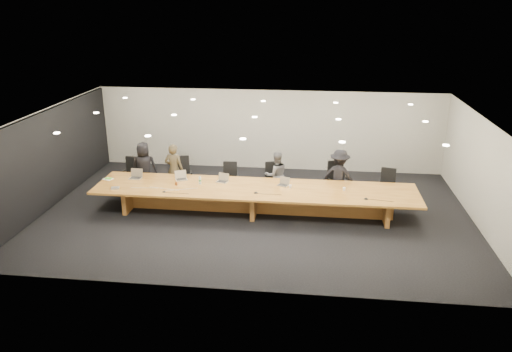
{
  "coord_description": "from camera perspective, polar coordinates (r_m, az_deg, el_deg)",
  "views": [
    {
      "loc": [
        1.56,
        -12.89,
        5.73
      ],
      "look_at": [
        0.0,
        0.3,
        1.0
      ],
      "focal_mm": 35.0,
      "sensor_mm": 36.0,
      "label": 1
    }
  ],
  "objects": [
    {
      "name": "ground",
      "position": [
        14.19,
        -0.14,
        -4.21
      ],
      "size": [
        12.0,
        12.0,
        0.0
      ],
      "primitive_type": "plane",
      "color": "black",
      "rests_on": "ground"
    },
    {
      "name": "back_wall",
      "position": [
        17.51,
        1.43,
        5.28
      ],
      "size": [
        12.0,
        0.02,
        2.8
      ],
      "primitive_type": "cube",
      "color": "silver",
      "rests_on": "ground"
    },
    {
      "name": "left_wall_panel",
      "position": [
        15.54,
        -22.46,
        1.79
      ],
      "size": [
        0.08,
        7.84,
        2.74
      ],
      "primitive_type": "cube",
      "color": "black",
      "rests_on": "ground"
    },
    {
      "name": "conference_table",
      "position": [
        13.99,
        -0.14,
        -2.26
      ],
      "size": [
        9.0,
        1.8,
        0.75
      ],
      "color": "brown",
      "rests_on": "ground"
    },
    {
      "name": "chair_far_left",
      "position": [
        16.18,
        -14.11,
        0.24
      ],
      "size": [
        0.57,
        0.57,
        1.06
      ],
      "primitive_type": null,
      "rotation": [
        0.0,
        0.0,
        -0.05
      ],
      "color": "black",
      "rests_on": "ground"
    },
    {
      "name": "chair_left",
      "position": [
        15.59,
        -8.43,
        0.1
      ],
      "size": [
        0.74,
        0.74,
        1.16
      ],
      "primitive_type": null,
      "rotation": [
        0.0,
        0.0,
        0.3
      ],
      "color": "black",
      "rests_on": "ground"
    },
    {
      "name": "chair_mid_left",
      "position": [
        15.34,
        -3.05,
        -0.31
      ],
      "size": [
        0.54,
        0.54,
        1.02
      ],
      "primitive_type": null,
      "rotation": [
        0.0,
        0.0,
        0.04
      ],
      "color": "black",
      "rests_on": "ground"
    },
    {
      "name": "chair_mid_right",
      "position": [
        15.09,
        2.07,
        -0.48
      ],
      "size": [
        0.7,
        0.7,
        1.1
      ],
      "primitive_type": null,
      "rotation": [
        0.0,
        0.0,
        0.29
      ],
      "color": "black",
      "rests_on": "ground"
    },
    {
      "name": "chair_right",
      "position": [
        15.11,
        9.33,
        -0.54
      ],
      "size": [
        0.77,
        0.77,
        1.19
      ],
      "primitive_type": null,
      "rotation": [
        0.0,
        0.0,
        0.34
      ],
      "color": "black",
      "rests_on": "ground"
    },
    {
      "name": "chair_far_right",
      "position": [
        15.19,
        14.72,
        -1.12
      ],
      "size": [
        0.64,
        0.64,
        1.04
      ],
      "primitive_type": null,
      "rotation": [
        0.0,
        0.0,
        -0.23
      ],
      "color": "black",
      "rests_on": "ground"
    },
    {
      "name": "person_a",
      "position": [
        15.78,
        -12.65,
        0.94
      ],
      "size": [
        0.9,
        0.7,
        1.62
      ],
      "primitive_type": "imported",
      "rotation": [
        0.0,
        0.0,
        3.4
      ],
      "color": "black",
      "rests_on": "ground"
    },
    {
      "name": "person_b",
      "position": [
        15.43,
        -9.35,
        0.73
      ],
      "size": [
        0.63,
        0.44,
        1.62
      ],
      "primitive_type": "imported",
      "rotation": [
        0.0,
        0.0,
        3.04
      ],
      "color": "#38301F",
      "rests_on": "ground"
    },
    {
      "name": "person_c",
      "position": [
        15.02,
        2.33,
        0.11
      ],
      "size": [
        0.85,
        0.75,
        1.45
      ],
      "primitive_type": "imported",
      "rotation": [
        0.0,
        0.0,
        3.49
      ],
      "color": "#4F4F51",
      "rests_on": "ground"
    },
    {
      "name": "person_d",
      "position": [
        14.89,
        9.49,
        0.0
      ],
      "size": [
        1.17,
        0.88,
        1.61
      ],
      "primitive_type": "imported",
      "rotation": [
        0.0,
        0.0,
        2.84
      ],
      "color": "black",
      "rests_on": "ground"
    },
    {
      "name": "laptop_a",
      "position": [
        15.01,
        -13.65,
        0.22
      ],
      "size": [
        0.36,
        0.27,
        0.28
      ],
      "primitive_type": null,
      "rotation": [
        0.0,
        0.0,
        -0.04
      ],
      "color": "tan",
      "rests_on": "conference_table"
    },
    {
      "name": "laptop_b",
      "position": [
        14.65,
        -8.54,
        0.05
      ],
      "size": [
        0.41,
        0.36,
        0.26
      ],
      "primitive_type": null,
      "rotation": [
        0.0,
        0.0,
        0.44
      ],
      "color": "#C4B696",
      "rests_on": "conference_table"
    },
    {
      "name": "laptop_c",
      "position": [
        14.34,
        -3.91,
        -0.23
      ],
      "size": [
        0.37,
        0.31,
        0.25
      ],
      "primitive_type": null,
      "rotation": [
        0.0,
        0.0,
        -0.28
      ],
      "color": "beige",
      "rests_on": "conference_table"
    },
    {
      "name": "laptop_d",
      "position": [
        14.06,
        3.11,
        -0.65
      ],
      "size": [
        0.36,
        0.32,
        0.24
      ],
      "primitive_type": null,
      "rotation": [
        0.0,
        0.0,
        -0.41
      ],
      "color": "tan",
      "rests_on": "conference_table"
    },
    {
      "name": "water_bottle",
      "position": [
        14.26,
        -6.42,
        -0.51
      ],
      "size": [
        0.07,
        0.07,
        0.22
      ],
      "primitive_type": "cylinder",
      "rotation": [
        0.0,
        0.0,
        0.03
      ],
      "color": "silver",
      "rests_on": "conference_table"
    },
    {
      "name": "amber_mug",
      "position": [
        14.29,
        -9.1,
        -0.86
      ],
      "size": [
        0.09,
        0.09,
        0.09
      ],
      "primitive_type": "cylinder",
      "rotation": [
        0.0,
        0.0,
        -0.32
      ],
      "color": "brown",
      "rests_on": "conference_table"
    },
    {
      "name": "paper_cup_near",
      "position": [
        13.93,
        3.93,
        -1.2
      ],
      "size": [
        0.08,
        0.08,
        0.09
      ],
      "primitive_type": "cone",
      "rotation": [
        0.0,
        0.0,
        0.02
      ],
      "color": "silver",
      "rests_on": "conference_table"
    },
    {
      "name": "paper_cup_far",
      "position": [
        13.92,
        10.04,
        -1.47
      ],
      "size": [
        0.09,
        0.09,
        0.09
      ],
      "primitive_type": "cone",
      "rotation": [
        0.0,
        0.0,
        -0.14
      ],
      "color": "white",
      "rests_on": "conference_table"
    },
    {
      "name": "notepad",
      "position": [
        15.21,
        -16.54,
        -0.33
      ],
      "size": [
        0.32,
        0.29,
        0.02
      ],
      "primitive_type": "cube",
      "rotation": [
        0.0,
        0.0,
        -0.38
      ],
      "color": "white",
      "rests_on": "conference_table"
    },
    {
      "name": "lime_gadget",
      "position": [
        15.18,
        -16.51,
        -0.27
      ],
      "size": [
        0.18,
        0.1,
        0.03
      ],
      "primitive_type": "cube",
      "rotation": [
        0.0,
        0.0,
        0.02
      ],
      "color": "#59CC36",
      "rests_on": "notepad"
    },
    {
      "name": "av_box",
      "position": [
        14.4,
        -15.79,
        -1.33
      ],
      "size": [
        0.26,
        0.23,
        0.03
      ],
      "primitive_type": "cube",
      "rotation": [
        0.0,
        0.0,
        0.28
      ],
      "color": "#ADAEB2",
      "rests_on": "conference_table"
    },
    {
      "name": "mic_left",
      "position": [
        13.85,
        -10.47,
        -1.75
      ],
      "size": [
        0.11,
        0.11,
        0.03
      ],
      "primitive_type": "cone",
      "rotation": [
        0.0,
        0.0,
        0.07
      ],
      "color": "black",
      "rests_on": "conference_table"
    },
    {
      "name": "mic_center",
      "position": [
        13.55,
        -0.02,
        -1.89
      ],
      "size": [
        0.14,
        0.14,
        0.03
      ],
      "primitive_type": "cone",
      "rotation": [
        0.0,
        0.0,
        -0.08
      ],
      "color": "black",
      "rests_on": "conference_table"
    },
    {
      "name": "mic_right",
      "position": [
        13.46,
        12.47,
        -2.53
      ],
      "size": [
        0.16,
        0.16,
        0.03
      ],
      "primitive_type": "cone",
      "rotation": [
        0.0,
        0.0,
        0.37
      ],
      "color": "black",
      "rests_on": "conference_table"
    }
  ]
}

